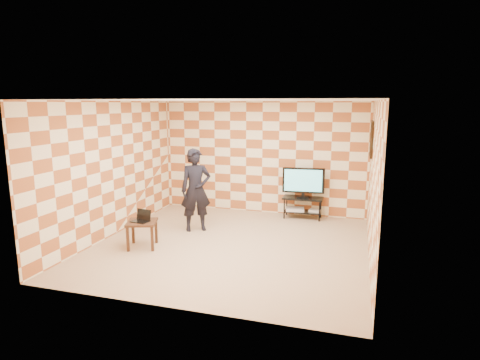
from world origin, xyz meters
name	(u,v)px	position (x,y,z in m)	size (l,w,h in m)	color
floor	(231,245)	(0.00, 0.00, 0.00)	(5.00, 5.00, 0.00)	tan
wall_back	(262,158)	(0.00, 2.50, 1.35)	(5.00, 0.02, 2.70)	#FBEDC2
wall_front	(170,209)	(0.00, -2.50, 1.35)	(5.00, 0.02, 2.70)	#FBEDC2
wall_left	(113,169)	(-2.50, 0.00, 1.35)	(0.02, 5.00, 2.70)	#FBEDC2
wall_right	(373,183)	(2.50, 0.00, 1.35)	(0.02, 5.00, 2.70)	#FBEDC2
ceiling	(230,101)	(0.00, 0.00, 2.70)	(5.00, 5.00, 0.02)	white
wall_art	(371,139)	(2.47, 1.55, 1.95)	(0.04, 0.72, 0.72)	black
tv_stand	(303,203)	(1.05, 2.21, 0.36)	(0.92, 0.41, 0.50)	black
tv	(303,181)	(1.05, 2.21, 0.89)	(0.96, 0.21, 0.70)	black
dvd_player	(295,209)	(0.88, 2.19, 0.21)	(0.42, 0.30, 0.07)	silver
game_console	(315,211)	(1.33, 2.21, 0.20)	(0.24, 0.18, 0.06)	silver
side_table	(142,226)	(-1.56, -0.57, 0.41)	(0.67, 0.67, 0.50)	#351A0E
laptop	(142,219)	(-1.56, -0.56, 0.55)	(0.35, 0.29, 0.21)	black
person	(196,190)	(-0.99, 0.68, 0.87)	(0.63, 0.42, 1.74)	black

